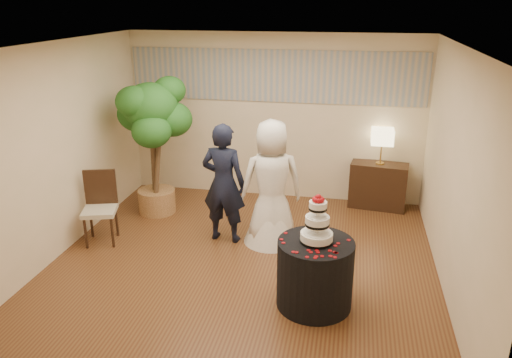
% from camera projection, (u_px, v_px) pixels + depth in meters
% --- Properties ---
extents(floor, '(5.00, 5.00, 0.00)m').
position_uv_depth(floor, '(243.00, 263.00, 6.61)').
color(floor, brown).
rests_on(floor, ground).
extents(ceiling, '(5.00, 5.00, 0.00)m').
position_uv_depth(ceiling, '(241.00, 45.00, 5.65)').
color(ceiling, white).
rests_on(ceiling, wall_back).
extents(wall_back, '(5.00, 0.06, 2.80)m').
position_uv_depth(wall_back, '(274.00, 118.00, 8.43)').
color(wall_back, beige).
rests_on(wall_back, ground).
extents(wall_front, '(5.00, 0.06, 2.80)m').
position_uv_depth(wall_front, '(170.00, 262.00, 3.82)').
color(wall_front, beige).
rests_on(wall_front, ground).
extents(wall_left, '(0.06, 5.00, 2.80)m').
position_uv_depth(wall_left, '(57.00, 151.00, 6.58)').
color(wall_left, beige).
rests_on(wall_left, ground).
extents(wall_right, '(0.06, 5.00, 2.80)m').
position_uv_depth(wall_right, '(456.00, 176.00, 5.68)').
color(wall_right, beige).
rests_on(wall_right, ground).
extents(mural_border, '(4.90, 0.02, 0.85)m').
position_uv_depth(mural_border, '(274.00, 76.00, 8.18)').
color(mural_border, '#9E9C96').
rests_on(mural_border, wall_back).
extents(groom, '(0.67, 0.48, 1.73)m').
position_uv_depth(groom, '(224.00, 183.00, 6.98)').
color(groom, black).
rests_on(groom, floor).
extents(bride, '(1.09, 1.03, 1.79)m').
position_uv_depth(bride, '(272.00, 183.00, 6.91)').
color(bride, white).
rests_on(bride, floor).
extents(cake_table, '(0.88, 0.88, 0.80)m').
position_uv_depth(cake_table, '(315.00, 274.00, 5.59)').
color(cake_table, black).
rests_on(cake_table, floor).
extents(wedding_cake, '(0.36, 0.36, 0.56)m').
position_uv_depth(wedding_cake, '(317.00, 219.00, 5.36)').
color(wedding_cake, white).
rests_on(wedding_cake, cake_table).
extents(console, '(0.96, 0.52, 0.76)m').
position_uv_depth(console, '(378.00, 186.00, 8.26)').
color(console, black).
rests_on(console, floor).
extents(table_lamp, '(0.35, 0.35, 0.58)m').
position_uv_depth(table_lamp, '(382.00, 147.00, 8.03)').
color(table_lamp, beige).
rests_on(table_lamp, console).
extents(ficus_tree, '(1.32, 1.32, 2.23)m').
position_uv_depth(ficus_tree, '(153.00, 146.00, 7.81)').
color(ficus_tree, '#235F1E').
rests_on(ficus_tree, floor).
extents(side_chair, '(0.59, 0.60, 1.03)m').
position_uv_depth(side_chair, '(99.00, 209.00, 7.01)').
color(side_chair, black).
rests_on(side_chair, floor).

